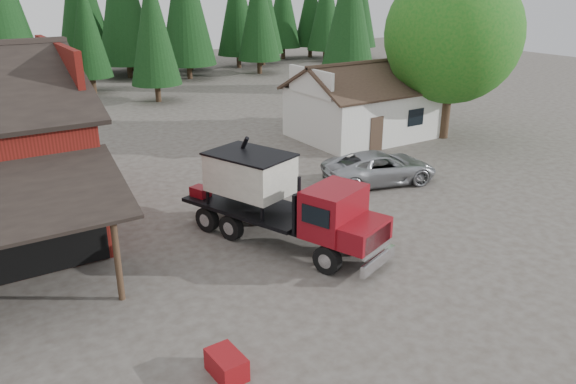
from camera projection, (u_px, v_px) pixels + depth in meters
ground at (310, 279)px, 18.49m from camera, size 120.00×120.00×0.00m
farmhouse at (363, 110)px, 34.67m from camera, size 8.60×6.42×4.65m
deciduous_tree at (453, 40)px, 32.81m from camera, size 8.00×8.00×10.20m
conifer_backdrop at (50, 86)px, 51.53m from camera, size 76.00×16.00×16.00m
near_pine_b at (152, 25)px, 43.02m from camera, size 3.96×3.96×10.40m
near_pine_c at (349, 8)px, 47.58m from camera, size 4.84×4.84×12.40m
feed_truck at (280, 199)px, 20.48m from camera, size 4.90×8.48×3.71m
silver_car at (380, 168)px, 26.94m from camera, size 5.94×3.81×1.52m
equip_box at (227, 365)px, 13.91m from camera, size 0.75×1.13×0.60m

